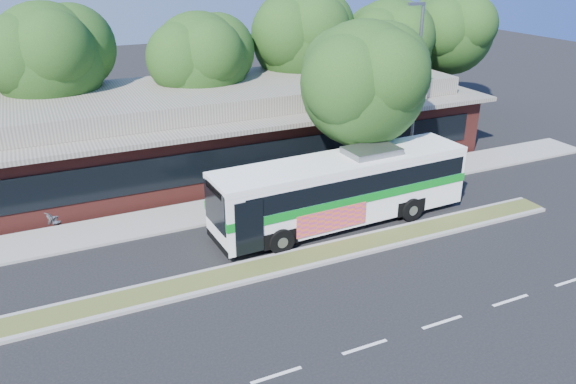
{
  "coord_description": "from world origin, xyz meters",
  "views": [
    {
      "loc": [
        -8.08,
        -16.77,
        11.31
      ],
      "look_at": [
        1.0,
        2.84,
        2.0
      ],
      "focal_mm": 35.0,
      "sensor_mm": 36.0,
      "label": 1
    }
  ],
  "objects_px": {
    "lamp_post": "(415,89)",
    "sedan": "(16,206)",
    "transit_bus": "(343,184)",
    "sidewalk_tree": "(369,80)"
  },
  "relations": [
    {
      "from": "lamp_post",
      "to": "transit_bus",
      "type": "height_order",
      "value": "lamp_post"
    },
    {
      "from": "lamp_post",
      "to": "sedan",
      "type": "xyz_separation_m",
      "value": [
        -19.15,
        3.36,
        -4.25
      ]
    },
    {
      "from": "transit_bus",
      "to": "sedan",
      "type": "bearing_deg",
      "value": 151.6
    },
    {
      "from": "lamp_post",
      "to": "sedan",
      "type": "distance_m",
      "value": 19.9
    },
    {
      "from": "sedan",
      "to": "sidewalk_tree",
      "type": "xyz_separation_m",
      "value": [
        16.01,
        -3.92,
        5.09
      ]
    },
    {
      "from": "transit_bus",
      "to": "lamp_post",
      "type": "bearing_deg",
      "value": 25.64
    },
    {
      "from": "transit_bus",
      "to": "sidewalk_tree",
      "type": "height_order",
      "value": "sidewalk_tree"
    },
    {
      "from": "lamp_post",
      "to": "sedan",
      "type": "height_order",
      "value": "lamp_post"
    },
    {
      "from": "lamp_post",
      "to": "sedan",
      "type": "bearing_deg",
      "value": 170.05
    },
    {
      "from": "lamp_post",
      "to": "transit_bus",
      "type": "xyz_separation_m",
      "value": [
        -5.86,
        -3.12,
        -3.05
      ]
    }
  ]
}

